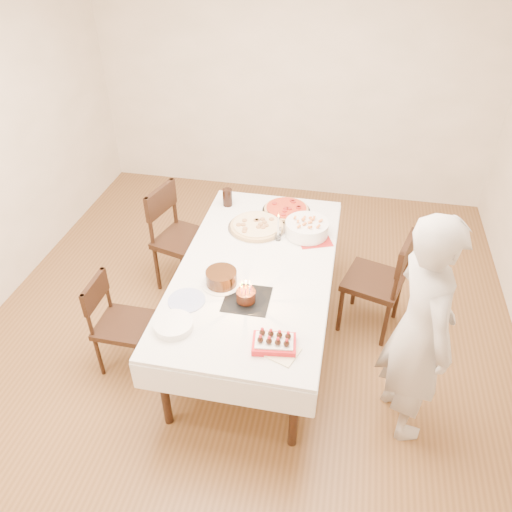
% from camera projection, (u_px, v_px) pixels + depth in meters
% --- Properties ---
extents(floor, '(5.00, 5.00, 0.00)m').
position_uv_depth(floor, '(247.00, 328.00, 4.30)').
color(floor, brown).
rests_on(floor, ground).
extents(wall_back, '(4.50, 0.04, 2.70)m').
position_uv_depth(wall_back, '(294.00, 80.00, 5.45)').
color(wall_back, '#F1E0CB').
rests_on(wall_back, floor).
extents(dining_table, '(1.93, 2.42, 0.75)m').
position_uv_depth(dining_table, '(256.00, 303.00, 3.99)').
color(dining_table, silver).
rests_on(dining_table, floor).
extents(chair_right_savory, '(0.60, 0.60, 0.95)m').
position_uv_depth(chair_right_savory, '(373.00, 281.00, 4.06)').
color(chair_right_savory, black).
rests_on(chair_right_savory, floor).
extents(chair_left_savory, '(0.61, 0.61, 0.98)m').
position_uv_depth(chair_left_savory, '(184.00, 240.00, 4.49)').
color(chair_left_savory, black).
rests_on(chair_left_savory, floor).
extents(chair_left_dessert, '(0.42, 0.42, 0.81)m').
position_uv_depth(chair_left_dessert, '(123.00, 325.00, 3.75)').
color(chair_left_dessert, black).
rests_on(chair_left_dessert, floor).
extents(person, '(0.59, 0.72, 1.69)m').
position_uv_depth(person, '(420.00, 331.00, 3.09)').
color(person, beige).
rests_on(person, floor).
extents(pizza_white, '(0.63, 0.63, 0.04)m').
position_uv_depth(pizza_white, '(257.00, 226.00, 4.17)').
color(pizza_white, beige).
rests_on(pizza_white, dining_table).
extents(pizza_pepperoni, '(0.51, 0.51, 0.04)m').
position_uv_depth(pizza_pepperoni, '(286.00, 209.00, 4.38)').
color(pizza_pepperoni, red).
rests_on(pizza_pepperoni, dining_table).
extents(red_placemat, '(0.33, 0.33, 0.01)m').
position_uv_depth(red_placemat, '(314.00, 239.00, 4.06)').
color(red_placemat, '#B21E1E').
rests_on(red_placemat, dining_table).
extents(pasta_bowl, '(0.46, 0.46, 0.11)m').
position_uv_depth(pasta_bowl, '(307.00, 228.00, 4.07)').
color(pasta_bowl, white).
rests_on(pasta_bowl, dining_table).
extents(taper_candle, '(0.05, 0.05, 0.25)m').
position_uv_depth(taper_candle, '(278.00, 227.00, 3.97)').
color(taper_candle, white).
rests_on(taper_candle, dining_table).
extents(shaker_pair, '(0.08, 0.08, 0.08)m').
position_uv_depth(shaker_pair, '(279.00, 234.00, 4.04)').
color(shaker_pair, white).
rests_on(shaker_pair, dining_table).
extents(cola_glass, '(0.09, 0.09, 0.16)m').
position_uv_depth(cola_glass, '(227.00, 197.00, 4.44)').
color(cola_glass, black).
rests_on(cola_glass, dining_table).
extents(layer_cake, '(0.37, 0.37, 0.11)m').
position_uv_depth(layer_cake, '(221.00, 278.00, 3.56)').
color(layer_cake, '#311B0C').
rests_on(layer_cake, dining_table).
extents(cake_board, '(0.32, 0.32, 0.01)m').
position_uv_depth(cake_board, '(247.00, 299.00, 3.46)').
color(cake_board, black).
rests_on(cake_board, dining_table).
extents(birthday_cake, '(0.14, 0.14, 0.14)m').
position_uv_depth(birthday_cake, '(246.00, 292.00, 3.40)').
color(birthday_cake, '#3A1810').
rests_on(birthday_cake, dining_table).
extents(strawberry_box, '(0.29, 0.21, 0.07)m').
position_uv_depth(strawberry_box, '(274.00, 343.00, 3.09)').
color(strawberry_box, red).
rests_on(strawberry_box, dining_table).
extents(box_lid, '(0.31, 0.26, 0.02)m').
position_uv_depth(box_lid, '(277.00, 350.00, 3.09)').
color(box_lid, beige).
rests_on(box_lid, dining_table).
extents(plate_stack, '(0.30, 0.30, 0.05)m').
position_uv_depth(plate_stack, '(174.00, 325.00, 3.23)').
color(plate_stack, white).
rests_on(plate_stack, dining_table).
extents(china_plate, '(0.27, 0.27, 0.01)m').
position_uv_depth(china_plate, '(187.00, 300.00, 3.45)').
color(china_plate, white).
rests_on(china_plate, dining_table).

